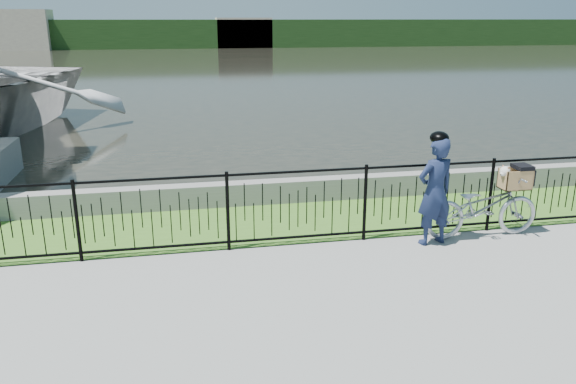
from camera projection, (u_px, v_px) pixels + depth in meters
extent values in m
plane|color=gray|center=(326.00, 295.00, 6.66)|extent=(120.00, 120.00, 0.00)
cube|color=#416F23|center=(285.00, 221.00, 9.10)|extent=(60.00, 2.00, 0.01)
plane|color=#27261E|center=(200.00, 67.00, 37.59)|extent=(120.00, 120.00, 0.00)
cube|color=gray|center=(274.00, 192.00, 9.98)|extent=(60.00, 0.30, 0.40)
cube|color=#1F3E17|center=(188.00, 34.00, 62.44)|extent=(120.00, 6.00, 3.00)
cube|color=#B6A892|center=(10.00, 30.00, 57.11)|extent=(8.00, 4.00, 4.00)
cube|color=#B6A892|center=(244.00, 33.00, 62.11)|extent=(6.00, 3.00, 3.20)
imported|color=#B1B5BD|center=(482.00, 207.00, 8.34)|extent=(1.78, 0.62, 0.93)
cube|color=black|center=(514.00, 189.00, 8.36)|extent=(0.38, 0.18, 0.02)
cube|color=#9C7748|center=(514.00, 188.00, 8.36)|extent=(0.43, 0.27, 0.01)
cube|color=#9C7748|center=(510.00, 177.00, 8.43)|extent=(0.43, 0.02, 0.30)
cube|color=#9C7748|center=(520.00, 181.00, 8.19)|extent=(0.43, 0.02, 0.30)
cube|color=#9C7748|center=(528.00, 178.00, 8.35)|extent=(0.01, 0.27, 0.30)
cube|color=#9C7748|center=(502.00, 180.00, 8.27)|extent=(0.01, 0.27, 0.30)
cube|color=black|center=(523.00, 167.00, 8.28)|extent=(0.24, 0.28, 0.06)
cube|color=black|center=(529.00, 176.00, 8.35)|extent=(0.02, 0.28, 0.24)
ellipsoid|color=silver|center=(514.00, 180.00, 8.32)|extent=(0.31, 0.22, 0.20)
sphere|color=silver|center=(505.00, 171.00, 8.22)|extent=(0.15, 0.15, 0.15)
sphere|color=silver|center=(502.00, 174.00, 8.20)|extent=(0.07, 0.07, 0.07)
sphere|color=black|center=(501.00, 174.00, 8.19)|extent=(0.02, 0.02, 0.02)
cone|color=#99613F|center=(503.00, 166.00, 8.26)|extent=(0.06, 0.08, 0.08)
cone|color=#99613F|center=(508.00, 168.00, 8.17)|extent=(0.06, 0.08, 0.08)
imported|color=#17203F|center=(435.00, 192.00, 7.98)|extent=(0.65, 0.50, 1.58)
ellipsoid|color=black|center=(439.00, 138.00, 7.75)|extent=(0.26, 0.29, 0.18)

